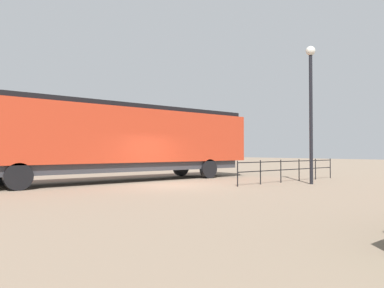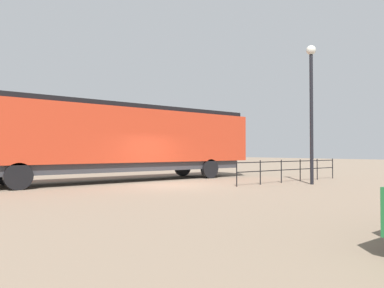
# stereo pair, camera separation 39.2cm
# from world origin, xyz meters

# --- Properties ---
(ground_plane) EXTENTS (120.00, 120.00, 0.00)m
(ground_plane) POSITION_xyz_m (0.00, 0.00, 0.00)
(ground_plane) COLOR #84705B
(locomotive) EXTENTS (2.92, 15.84, 3.95)m
(locomotive) POSITION_xyz_m (-3.36, -0.45, 2.23)
(locomotive) COLOR red
(locomotive) RESTS_ON ground_plane
(lamp_post) EXTENTS (0.45, 0.45, 6.58)m
(lamp_post) POSITION_xyz_m (3.78, 5.46, 4.27)
(lamp_post) COLOR black
(lamp_post) RESTS_ON ground_plane
(platform_fence) EXTENTS (0.05, 7.80, 1.14)m
(platform_fence) POSITION_xyz_m (2.36, 5.78, 0.73)
(platform_fence) COLOR black
(platform_fence) RESTS_ON ground_plane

